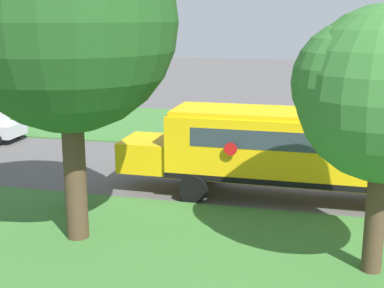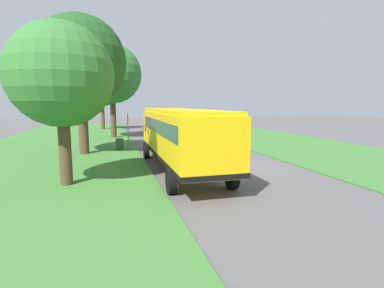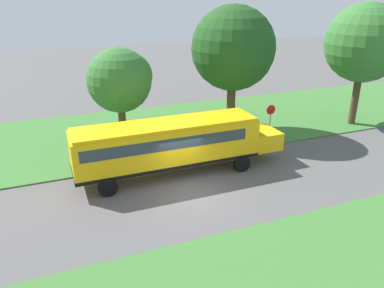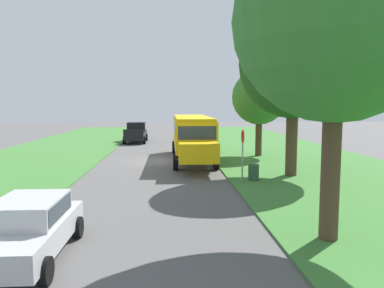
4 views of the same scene
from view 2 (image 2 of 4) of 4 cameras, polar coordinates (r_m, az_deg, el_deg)
ground_plane at (r=16.51m, az=6.03°, el=-4.40°), size 120.00×120.00×0.00m
grass_verge at (r=15.90m, az=-29.98°, el=-5.72°), size 12.00×80.00×0.08m
grass_far_side at (r=21.46m, az=29.01°, el=-2.44°), size 10.00×80.00×0.07m
school_bus at (r=15.39m, az=-2.43°, el=2.01°), size 2.84×12.42×3.16m
car_silver_nearest at (r=33.13m, az=-0.15°, el=3.22°), size 2.02×4.40×1.56m
car_white_middle at (r=40.99m, az=-3.17°, el=4.05°), size 2.02×4.40×1.56m
car_black_furthest at (r=48.88m, az=-5.20°, el=4.61°), size 2.02×4.40×1.56m
oak_tree_beside_bus at (r=13.54m, az=-23.71°, el=12.07°), size 4.20×4.31×6.68m
oak_tree_roadside_mid at (r=21.76m, az=-20.43°, el=14.72°), size 5.95×5.95×9.20m
oak_tree_far_end at (r=31.20m, az=-15.21°, el=12.91°), size 5.82×5.82×9.29m
oak_tree_across_road at (r=42.03m, az=-16.85°, el=9.95°), size 4.36×4.36×7.47m
stop_sign at (r=22.92m, az=-12.10°, el=3.23°), size 0.08×0.68×2.74m
trash_bin at (r=22.73m, az=-13.61°, el=-0.11°), size 0.56×0.56×0.90m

